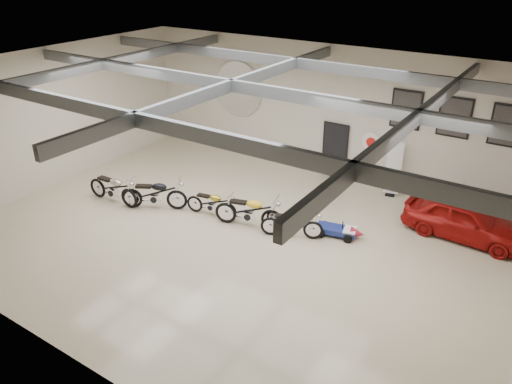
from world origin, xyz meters
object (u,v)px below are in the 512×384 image
Objects in this scene: motorcycle_gold at (211,203)px; motorcycle_red at (292,223)px; motorcycle_yellow at (248,210)px; motorcycle_black at (154,193)px; go_kart at (340,229)px; motorcycle_silver at (112,187)px; vintage_car at (465,219)px; banner_stand at (393,170)px.

motorcycle_red reaches higher than motorcycle_gold.
motorcycle_yellow is 1.48m from motorcycle_red.
motorcycle_black reaches higher than go_kart.
motorcycle_silver is 0.99× the size of motorcycle_yellow.
motorcycle_black is 2.03m from motorcycle_gold.
vintage_car is (10.78, 4.27, 0.05)m from motorcycle_silver.
motorcycle_gold is 1.45m from motorcycle_yellow.
go_kart is (-0.31, -3.60, -0.72)m from banner_stand.
motorcycle_yellow reaches higher than motorcycle_red.
motorcycle_red is (4.83, 0.93, -0.09)m from motorcycle_black.
banner_stand is 6.51m from motorcycle_gold.
motorcycle_gold is at bearing -177.82° from go_kart.
motorcycle_silver is 1.45× the size of go_kart.
motorcycle_red is (6.37, 1.37, -0.08)m from motorcycle_silver.
motorcycle_gold is (1.91, 0.68, -0.11)m from motorcycle_black.
vintage_car is at bearing -6.08° from motorcycle_black.
motorcycle_gold is 1.20× the size of go_kart.
motorcycle_silver is (-7.93, -5.83, -0.43)m from banner_stand.
motorcycle_black is at bearing -176.30° from go_kart.
go_kart is (1.25, 0.85, -0.22)m from motorcycle_red.
banner_stand is 1.06× the size of motorcycle_red.
motorcycle_red is at bearing 10.75° from motorcycle_silver.
motorcycle_silver is at bearing -155.81° from banner_stand.
vintage_car reaches higher than motorcycle_gold.
motorcycle_black is at bearing 14.69° from motorcycle_silver.
motorcycle_silver reaches higher than go_kart.
motorcycle_black is at bearing 114.87° from vintage_car.
vintage_car is at bearing 20.26° from go_kart.
motorcycle_black is 0.61× the size of vintage_car.
motorcycle_gold is at bearing -8.99° from motorcycle_black.
banner_stand is 5.56m from motorcycle_yellow.
motorcycle_black and motorcycle_yellow have the same top height.
motorcycle_gold is 0.96× the size of motorcycle_red.
banner_stand reaches higher than motorcycle_yellow.
banner_stand is 1.32× the size of go_kart.
vintage_car is (4.41, 2.89, 0.13)m from motorcycle_red.
motorcycle_yellow is at bearing 12.20° from motorcycle_silver.
motorcycle_silver is 0.99× the size of motorcycle_black.
motorcycle_yellow is at bearing -135.22° from banner_stand.
motorcycle_yellow is 6.63m from vintage_car.
motorcycle_red reaches higher than go_kart.
motorcycle_silver is 0.60× the size of vintage_car.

